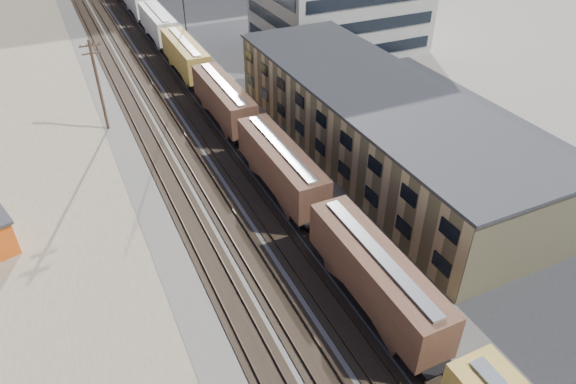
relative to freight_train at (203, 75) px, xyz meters
name	(u,v)px	position (x,y,z in m)	size (l,w,h in m)	color
ballast_bed	(166,88)	(-3.80, 4.40, -2.76)	(18.00, 200.00, 0.06)	#4C4742
asphalt_lot	(375,102)	(18.20, -10.60, -2.77)	(26.00, 120.00, 0.04)	#232326
rail_tracks	(162,89)	(-4.35, 4.40, -2.68)	(11.40, 200.00, 0.24)	black
freight_train	(203,75)	(0.00, 0.00, 0.00)	(3.00, 119.74, 4.46)	black
warehouse	(374,121)	(11.18, -20.60, 0.86)	(12.40, 40.40, 7.25)	tan
utility_pole_north	(98,84)	(-12.30, -3.60, 2.50)	(2.20, 0.32, 10.00)	#382619
parked_car_blue	(317,59)	(17.75, 3.69, -2.10)	(2.31, 5.01, 1.39)	navy
parked_car_far	(372,54)	(25.93, 2.02, -2.04)	(1.79, 4.45, 1.52)	white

